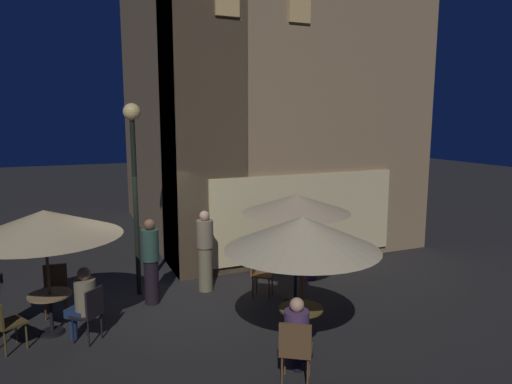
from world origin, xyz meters
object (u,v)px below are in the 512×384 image
(cafe_table_0, at_px, (301,322))
(cafe_chair_3, at_px, (91,310))
(patio_umbrella_1, at_px, (44,224))
(patron_standing_2, at_px, (151,261))
(patio_umbrella_2, at_px, (296,204))
(patron_standing_4, at_px, (205,251))
(patron_standing_3, at_px, (311,243))
(cafe_chair_0, at_px, (296,347))
(patron_seated_0, at_px, (297,333))
(cafe_chair_2, at_px, (3,321))
(patio_umbrella_0, at_px, (302,233))
(cafe_table_1, at_px, (51,305))
(cafe_table_2, at_px, (295,273))
(patron_seated_1, at_px, (83,300))
(cafe_chair_1, at_px, (55,285))
(street_lamp_near_corner, at_px, (134,157))
(cafe_chair_4, at_px, (258,270))

(cafe_table_0, distance_m, cafe_chair_3, 3.43)
(patio_umbrella_1, bearing_deg, patron_standing_2, 19.72)
(patio_umbrella_2, xyz_separation_m, patron_standing_4, (-1.53, 1.22, -1.11))
(patio_umbrella_2, relative_size, patron_standing_3, 1.32)
(cafe_chair_0, bearing_deg, cafe_chair_3, 78.91)
(patio_umbrella_1, xyz_separation_m, patron_seated_0, (3.20, -2.89, -1.23))
(cafe_table_0, bearing_deg, cafe_chair_2, 156.00)
(patio_umbrella_2, height_order, patron_seated_0, patio_umbrella_2)
(cafe_table_0, xyz_separation_m, patio_umbrella_0, (-0.00, 0.00, 1.41))
(cafe_table_1, height_order, patron_standing_3, patron_standing_3)
(patio_umbrella_2, bearing_deg, cafe_table_2, 0.00)
(patron_seated_0, bearing_deg, patron_standing_4, 35.82)
(patron_seated_0, relative_size, patron_standing_2, 0.72)
(cafe_chair_3, height_order, patron_standing_3, patron_standing_3)
(cafe_table_0, relative_size, patron_standing_2, 0.45)
(cafe_chair_2, bearing_deg, patron_seated_0, -63.90)
(cafe_chair_2, relative_size, patron_seated_0, 0.69)
(cafe_table_1, height_order, patron_standing_2, patron_standing_2)
(cafe_table_1, bearing_deg, cafe_chair_0, -44.08)
(patron_standing_3, bearing_deg, patio_umbrella_1, -135.42)
(cafe_table_2, height_order, patron_seated_1, patron_seated_1)
(cafe_chair_0, bearing_deg, patron_seated_0, -0.00)
(patron_standing_3, bearing_deg, cafe_chair_1, -144.52)
(cafe_table_2, distance_m, patron_seated_1, 4.04)
(cafe_table_0, height_order, cafe_chair_0, cafe_chair_0)
(cafe_chair_1, bearing_deg, street_lamp_near_corner, 108.36)
(patio_umbrella_2, distance_m, cafe_chair_1, 4.84)
(patron_standing_4, bearing_deg, cafe_table_0, -176.81)
(cafe_chair_3, bearing_deg, patron_standing_2, -90.73)
(patio_umbrella_0, bearing_deg, cafe_table_0, -75.96)
(patron_seated_0, bearing_deg, cafe_chair_1, 72.85)
(cafe_table_0, xyz_separation_m, patio_umbrella_1, (-3.59, 2.30, 1.39))
(patron_standing_3, bearing_deg, patron_standing_2, -142.19)
(cafe_chair_4, bearing_deg, patron_seated_1, -133.13)
(patio_umbrella_0, xyz_separation_m, patio_umbrella_1, (-3.59, 2.30, -0.02))
(cafe_chair_3, relative_size, patron_standing_2, 0.54)
(cafe_chair_3, relative_size, patron_standing_3, 0.56)
(cafe_chair_3, bearing_deg, patron_seated_1, 0.00)
(cafe_chair_2, relative_size, patron_standing_3, 0.52)
(cafe_table_2, distance_m, patio_umbrella_0, 2.61)
(patron_standing_2, relative_size, patron_standing_3, 1.04)
(patio_umbrella_1, xyz_separation_m, patron_seated_1, (0.51, -0.49, -1.22))
(cafe_chair_1, distance_m, patron_standing_2, 1.79)
(patron_seated_0, bearing_deg, patron_standing_2, 54.25)
(cafe_table_0, bearing_deg, patio_umbrella_1, 147.36)
(street_lamp_near_corner, distance_m, cafe_chair_1, 2.84)
(patio_umbrella_2, height_order, cafe_chair_3, patio_umbrella_2)
(cafe_table_1, distance_m, patio_umbrella_1, 1.42)
(patio_umbrella_1, height_order, patron_standing_3, patio_umbrella_1)
(street_lamp_near_corner, bearing_deg, cafe_chair_2, -144.67)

